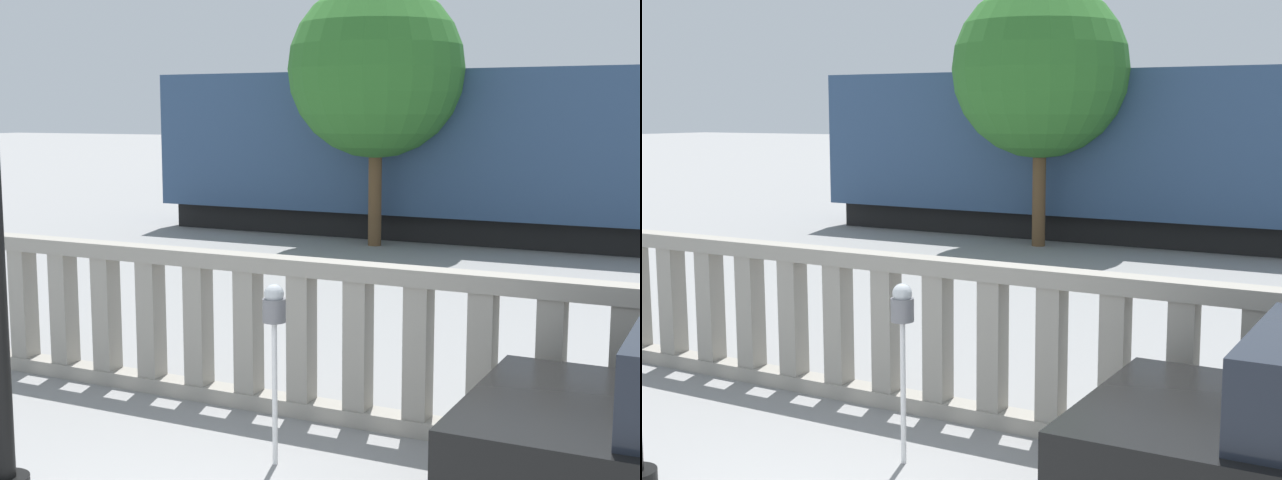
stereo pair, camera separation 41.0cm
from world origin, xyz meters
TOP-DOWN VIEW (x-y plane):
  - balustrade at (0.00, 3.17)m, footprint 17.66×0.24m
  - parking_meter at (-0.21, 2.10)m, footprint 0.17×0.17m
  - train_far at (-2.75, 26.33)m, footprint 21.19×3.01m
  - tree_left at (-3.79, 12.60)m, footprint 3.40×3.40m

SIDE VIEW (x-z plane):
  - balustrade at x=0.00m, z-range 0.00..1.38m
  - parking_meter at x=-0.21m, z-range 0.42..1.80m
  - train_far at x=-2.75m, z-range -0.20..4.26m
  - tree_left at x=-3.79m, z-range 0.85..5.97m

